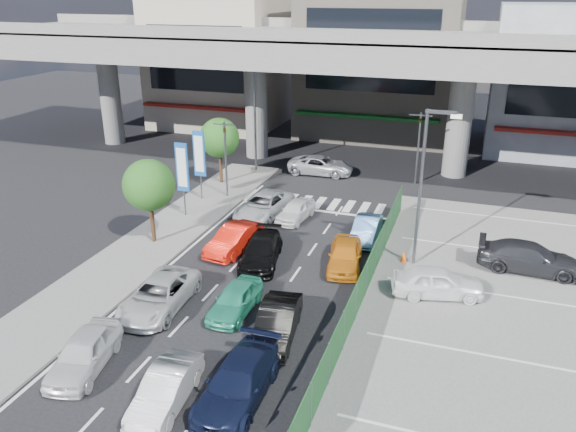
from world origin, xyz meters
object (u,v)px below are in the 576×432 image
(sedan_black_mid, at_px, (261,251))
(sedan_white_front_mid, at_px, (296,211))
(crossing_wagon_silver, at_px, (321,165))
(taxi_teal_mid, at_px, (235,299))
(tree_near, at_px, (149,185))
(parked_sedan_dgrey, at_px, (530,258))
(hatch_white_back_mid, at_px, (166,389))
(taxi_orange_right, at_px, (345,255))
(traffic_cone, at_px, (404,256))
(traffic_light_right, at_px, (420,130))
(minivan_navy_back, at_px, (238,382))
(street_lamp_right, at_px, (425,176))
(sedan_white_mid_left, at_px, (159,295))
(street_lamp_left, at_px, (257,110))
(tree_far, at_px, (219,138))
(hatch_black_mid_right, at_px, (277,323))
(parked_sedan_white, at_px, (438,282))
(signboard_near, at_px, (182,169))
(van_white_back_left, at_px, (84,353))
(wagon_silver_front_left, at_px, (264,206))
(kei_truck_front_right, at_px, (366,229))
(signboard_far, at_px, (199,156))
(traffic_light_left, at_px, (225,141))
(taxi_orange_left, at_px, (235,239))

(sedan_black_mid, relative_size, sedan_white_front_mid, 1.26)
(crossing_wagon_silver, bearing_deg, taxi_teal_mid, -176.48)
(tree_near, bearing_deg, parked_sedan_dgrey, 8.80)
(hatch_white_back_mid, distance_m, taxi_orange_right, 12.34)
(sedan_white_front_mid, height_order, traffic_cone, sedan_white_front_mid)
(traffic_light_right, relative_size, crossing_wagon_silver, 1.06)
(minivan_navy_back, bearing_deg, taxi_orange_right, 82.89)
(street_lamp_right, xyz_separation_m, parked_sedan_dgrey, (5.34, 1.02, -3.99))
(street_lamp_right, xyz_separation_m, sedan_white_mid_left, (-10.26, -7.96, -4.10))
(crossing_wagon_silver, bearing_deg, street_lamp_right, -147.58)
(street_lamp_left, distance_m, sedan_white_front_mid, 10.90)
(tree_far, xyz_separation_m, hatch_black_mid_right, (10.38, -16.90, -2.70))
(tree_far, xyz_separation_m, parked_sedan_white, (16.21, -11.46, -2.62))
(tree_near, distance_m, sedan_white_mid_left, 7.63)
(tree_near, distance_m, hatch_black_mid_right, 11.83)
(signboard_near, xyz_separation_m, hatch_black_mid_right, (9.78, -10.40, -2.37))
(van_white_back_left, distance_m, minivan_navy_back, 6.08)
(van_white_back_left, relative_size, parked_sedan_dgrey, 0.82)
(taxi_orange_right, bearing_deg, wagon_silver_front_left, 131.78)
(kei_truck_front_right, bearing_deg, traffic_cone, -43.99)
(tree_near, height_order, traffic_cone, tree_near)
(tree_far, height_order, wagon_silver_front_left, tree_far)
(street_lamp_left, height_order, minivan_navy_back, street_lamp_left)
(minivan_navy_back, xyz_separation_m, sedan_white_front_mid, (-3.16, 15.99, -0.08))
(parked_sedan_dgrey, bearing_deg, crossing_wagon_silver, 51.50)
(parked_sedan_dgrey, bearing_deg, street_lamp_right, 102.64)
(minivan_navy_back, distance_m, crossing_wagon_silver, 25.62)
(signboard_far, bearing_deg, wagon_silver_front_left, -15.01)
(tree_near, bearing_deg, parked_sedan_white, -3.58)
(parked_sedan_dgrey, height_order, traffic_cone, parked_sedan_dgrey)
(traffic_light_left, xyz_separation_m, street_lamp_left, (-0.13, 6.00, 0.83))
(sedan_white_front_mid, bearing_deg, street_lamp_left, 131.28)
(tree_far, xyz_separation_m, taxi_orange_left, (5.47, -9.99, -2.70))
(signboard_near, height_order, taxi_orange_left, signboard_near)
(van_white_back_left, bearing_deg, wagon_silver_front_left, 75.61)
(hatch_black_mid_right, height_order, traffic_cone, hatch_black_mid_right)
(tree_far, bearing_deg, signboard_near, -84.73)
(traffic_light_right, bearing_deg, taxi_orange_right, -97.02)
(traffic_light_left, bearing_deg, parked_sedan_dgrey, -14.89)
(street_lamp_right, distance_m, minivan_navy_back, 13.73)
(parked_sedan_dgrey, bearing_deg, wagon_silver_front_left, 81.92)
(parked_sedan_white, bearing_deg, signboard_near, 59.21)
(tree_far, xyz_separation_m, wagon_silver_front_left, (5.14, -4.83, -2.70))
(tree_far, xyz_separation_m, crossing_wagon_silver, (6.20, 4.50, -2.70))
(minivan_navy_back, relative_size, kei_truck_front_right, 1.26)
(van_white_back_left, relative_size, wagon_silver_front_left, 0.82)
(hatch_white_back_mid, bearing_deg, street_lamp_left, 99.54)
(signboard_far, height_order, parked_sedan_white, signboard_far)
(sedan_white_front_mid, bearing_deg, taxi_teal_mid, -79.28)
(tree_far, height_order, hatch_white_back_mid, tree_far)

